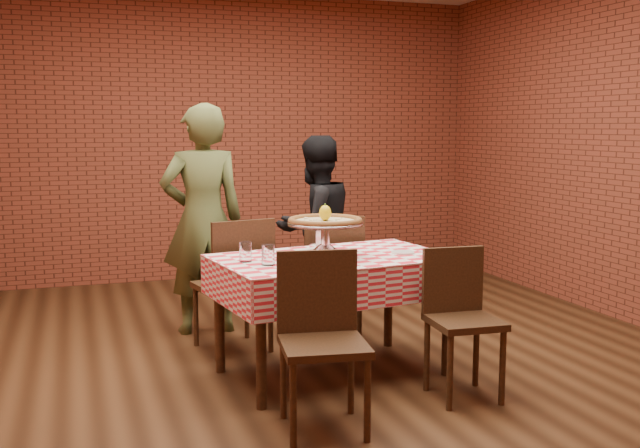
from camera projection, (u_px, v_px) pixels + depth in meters
The scene contains 19 objects.
ground at pixel (307, 363), 4.88m from camera, with size 6.00×6.00×0.00m, color black.
back_wall at pixel (217, 137), 7.50m from camera, with size 5.50×5.50×0.00m, color brown.
table at pixel (333, 316), 4.64m from camera, with size 1.42×0.85×0.75m, color #452815.
tablecloth at pixel (333, 275), 4.60m from camera, with size 1.46×0.89×0.24m, color red, non-canonical shape.
pizza_stand at pixel (325, 240), 4.55m from camera, with size 0.48×0.48×0.21m, color silver, non-canonical shape.
pizza at pixel (325, 222), 4.54m from camera, with size 0.46×0.46×0.03m, color beige.
lemon at pixel (325, 213), 4.53m from camera, with size 0.08×0.08×0.10m, color yellow.
water_glass_left at pixel (268, 255), 4.29m from camera, with size 0.08×0.08×0.12m, color white.
water_glass_right at pixel (246, 252), 4.39m from camera, with size 0.08×0.08×0.12m, color white.
side_plate at pixel (403, 252), 4.69m from camera, with size 0.15×0.15×0.01m, color white.
sweetener_packet_a at pixel (432, 253), 4.69m from camera, with size 0.05×0.04×0.01m, color white.
sweetener_packet_b at pixel (424, 251), 4.75m from camera, with size 0.05×0.04×0.01m, color white.
condiment_caddy at pixel (319, 239), 4.83m from camera, with size 0.09×0.08×0.13m, color silver.
chair_near_left at pixel (324, 344), 3.76m from camera, with size 0.43×0.43×0.91m, color #452815, non-canonical shape.
chair_near_right at pixel (465, 325), 4.21m from camera, with size 0.38×0.38×0.86m, color #452815, non-canonical shape.
chair_far_left at pixel (232, 284), 5.14m from camera, with size 0.46×0.46×0.94m, color #452815, non-canonical shape.
chair_far_right at pixel (328, 275), 5.48m from camera, with size 0.44×0.44×0.92m, color #452815, non-canonical shape.
diner_olive at pixel (203, 219), 5.53m from camera, with size 0.63×0.41×1.73m, color #4A522A.
diner_black at pixel (315, 228), 5.95m from camera, with size 0.72×0.56×1.49m, color black.
Camera 1 is at (-1.43, -4.49, 1.57)m, focal length 41.24 mm.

